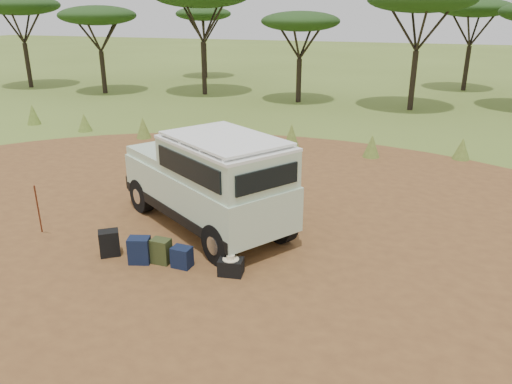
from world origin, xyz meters
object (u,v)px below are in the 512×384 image
(walking_staff, at_px, (38,210))
(duffel_navy, at_px, (182,257))
(safari_vehicle, at_px, (209,182))
(backpack_olive, at_px, (161,251))
(backpack_navy, at_px, (139,250))
(hard_case, at_px, (231,267))
(backpack_black, at_px, (109,243))

(walking_staff, xyz_separation_m, duffel_navy, (3.72, -0.31, -0.45))
(safari_vehicle, height_order, backpack_olive, safari_vehicle)
(walking_staff, distance_m, backpack_olive, 3.28)
(backpack_olive, distance_m, duffel_navy, 0.48)
(safari_vehicle, xyz_separation_m, backpack_navy, (-0.70, -2.09, -0.86))
(backpack_olive, distance_m, hard_case, 1.54)
(safari_vehicle, height_order, hard_case, safari_vehicle)
(backpack_navy, bearing_deg, backpack_black, 157.37)
(backpack_navy, xyz_separation_m, backpack_olive, (0.43, 0.13, -0.02))
(walking_staff, bearing_deg, backpack_navy, -50.66)
(backpack_navy, height_order, hard_case, backpack_navy)
(walking_staff, relative_size, backpack_navy, 2.50)
(backpack_black, relative_size, duffel_navy, 1.29)
(duffel_navy, distance_m, hard_case, 1.06)
(safari_vehicle, xyz_separation_m, hard_case, (1.26, -1.97, -0.97))
(backpack_black, height_order, backpack_olive, backpack_black)
(duffel_navy, bearing_deg, backpack_navy, -169.27)
(hard_case, bearing_deg, backpack_navy, 175.99)
(backpack_navy, bearing_deg, hard_case, -12.12)
(walking_staff, bearing_deg, backpack_olive, -47.24)
(backpack_olive, height_order, hard_case, backpack_olive)
(backpack_navy, height_order, duffel_navy, backpack_navy)
(walking_staff, relative_size, backpack_olive, 2.66)
(walking_staff, distance_m, duffel_navy, 3.76)
(backpack_olive, bearing_deg, backpack_black, -175.86)
(backpack_black, relative_size, backpack_olive, 1.06)
(safari_vehicle, relative_size, duffel_navy, 11.50)
(safari_vehicle, bearing_deg, backpack_black, -92.27)
(duffel_navy, bearing_deg, walking_staff, 179.31)
(hard_case, bearing_deg, duffel_navy, 173.28)
(backpack_black, xyz_separation_m, backpack_olive, (1.21, 0.04, -0.02))
(safari_vehicle, height_order, backpack_black, safari_vehicle)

